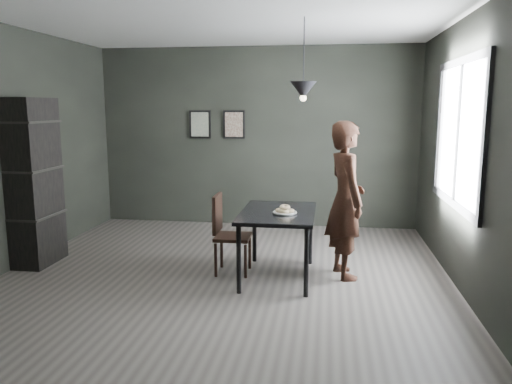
# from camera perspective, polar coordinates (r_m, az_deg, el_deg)

# --- Properties ---
(ground) EXTENTS (5.00, 5.00, 0.00)m
(ground) POSITION_cam_1_polar(r_m,az_deg,el_deg) (5.74, -3.58, -9.38)
(ground) COLOR #37322F
(ground) RESTS_ON ground
(back_wall) EXTENTS (5.00, 0.10, 2.80)m
(back_wall) POSITION_cam_1_polar(r_m,az_deg,el_deg) (7.90, 0.04, 6.26)
(back_wall) COLOR black
(back_wall) RESTS_ON ground
(ceiling) EXTENTS (5.00, 5.00, 0.02)m
(ceiling) POSITION_cam_1_polar(r_m,az_deg,el_deg) (5.50, -3.90, 19.35)
(ceiling) COLOR silver
(ceiling) RESTS_ON ground
(window_assembly) EXTENTS (0.04, 1.96, 1.56)m
(window_assembly) POSITION_cam_1_polar(r_m,az_deg,el_deg) (5.68, 22.09, 6.21)
(window_assembly) COLOR white
(window_assembly) RESTS_ON ground
(cafe_table) EXTENTS (0.80, 1.20, 0.75)m
(cafe_table) POSITION_cam_1_polar(r_m,az_deg,el_deg) (5.47, 2.52, -3.03)
(cafe_table) COLOR black
(cafe_table) RESTS_ON ground
(white_plate) EXTENTS (0.23, 0.23, 0.01)m
(white_plate) POSITION_cam_1_polar(r_m,az_deg,el_deg) (5.34, 3.32, -2.42)
(white_plate) COLOR white
(white_plate) RESTS_ON cafe_table
(donut_pile) EXTENTS (0.21, 0.21, 0.09)m
(donut_pile) POSITION_cam_1_polar(r_m,az_deg,el_deg) (5.33, 3.33, -2.06)
(donut_pile) COLOR beige
(donut_pile) RESTS_ON white_plate
(woman) EXTENTS (0.59, 0.73, 1.73)m
(woman) POSITION_cam_1_polar(r_m,az_deg,el_deg) (5.57, 10.21, -0.91)
(woman) COLOR black
(woman) RESTS_ON ground
(wood_chair) EXTENTS (0.40, 0.40, 0.90)m
(wood_chair) POSITION_cam_1_polar(r_m,az_deg,el_deg) (5.67, -3.46, -4.20)
(wood_chair) COLOR black
(wood_chair) RESTS_ON ground
(shelf_unit) EXTENTS (0.38, 0.66, 1.98)m
(shelf_unit) POSITION_cam_1_polar(r_m,az_deg,el_deg) (6.48, -24.00, 1.01)
(shelf_unit) COLOR black
(shelf_unit) RESTS_ON ground
(pendant_lamp) EXTENTS (0.28, 0.28, 0.86)m
(pendant_lamp) POSITION_cam_1_polar(r_m,az_deg,el_deg) (5.42, 5.43, 11.51)
(pendant_lamp) COLOR black
(pendant_lamp) RESTS_ON ground
(framed_print_left) EXTENTS (0.34, 0.04, 0.44)m
(framed_print_left) POSITION_cam_1_polar(r_m,az_deg,el_deg) (8.04, -6.41, 7.69)
(framed_print_left) COLOR black
(framed_print_left) RESTS_ON ground
(framed_print_right) EXTENTS (0.34, 0.04, 0.44)m
(framed_print_right) POSITION_cam_1_polar(r_m,az_deg,el_deg) (7.92, -2.52, 7.71)
(framed_print_right) COLOR black
(framed_print_right) RESTS_ON ground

